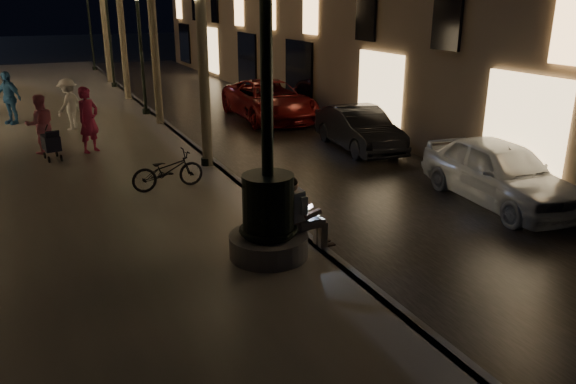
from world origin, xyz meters
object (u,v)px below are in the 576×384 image
stroller (51,143)px  bicycle (168,170)px  seated_man_laptop (300,211)px  pedestrian_blue (9,98)px  fountain_lamppost (268,202)px  car_third (269,100)px  lamp_curb_a (201,52)px  lamp_curb_d (89,20)px  lamp_curb_c (108,26)px  pedestrian_red (89,120)px  lamp_curb_b (140,35)px  pedestrian_white (69,104)px  car_front (500,172)px  pedestrian_pink (41,124)px  car_second (359,128)px

stroller → bicycle: (2.36, -3.90, -0.04)m
seated_man_laptop → pedestrian_blue: pedestrian_blue is taller
fountain_lamppost → seated_man_laptop: (0.61, 0.00, -0.28)m
car_third → bicycle: (-5.82, -7.43, -0.10)m
lamp_curb_a → lamp_curb_d: size_ratio=1.00×
fountain_lamppost → lamp_curb_c: fountain_lamppost is taller
lamp_curb_a → pedestrian_blue: (-4.81, 8.19, -2.09)m
lamp_curb_d → stroller: (-3.78, -21.66, -2.54)m
seated_man_laptop → car_third: seated_man_laptop is taller
fountain_lamppost → pedestrian_red: 9.02m
lamp_curb_b → bicycle: 10.01m
lamp_curb_c → lamp_curb_d: bearing=90.0°
pedestrian_white → pedestrian_blue: size_ratio=0.93×
lamp_curb_b → car_front: bearing=-67.7°
lamp_curb_b → pedestrian_blue: size_ratio=2.54×
lamp_curb_a → seated_man_laptop: bearing=-90.8°
fountain_lamppost → pedestrian_red: fountain_lamppost is taller
lamp_curb_b → pedestrian_red: (-2.67, -5.20, -2.07)m
fountain_lamppost → pedestrian_blue: bearing=106.2°
car_front → seated_man_laptop: bearing=-166.8°
lamp_curb_b → car_front: size_ratio=1.10×
lamp_curb_c → car_front: bearing=-75.6°
lamp_curb_b → car_third: lamp_curb_b is taller
car_front → pedestrian_pink: (-9.40, 8.47, 0.32)m
stroller → pedestrian_white: (0.85, 3.95, 0.39)m
lamp_curb_c → pedestrian_red: size_ratio=2.49×
fountain_lamppost → pedestrian_pink: (-3.27, 9.24, -0.15)m
lamp_curb_c → car_front: (5.43, -21.24, -2.49)m
car_second → fountain_lamppost: bearing=-127.0°
car_third → car_second: bearing=-80.8°
lamp_curb_a → pedestrian_white: 7.27m
stroller → car_third: 8.91m
fountain_lamppost → lamp_curb_d: bearing=88.7°
car_second → pedestrian_pink: 9.53m
lamp_curb_b → lamp_curb_c: bearing=90.0°
seated_man_laptop → pedestrian_blue: bearing=108.4°
fountain_lamppost → lamp_curb_b: bearing=87.1°
lamp_curb_a → pedestrian_red: lamp_curb_a is taller
seated_man_laptop → car_front: 5.58m
seated_man_laptop → pedestrian_pink: 10.02m
seated_man_laptop → lamp_curb_b: size_ratio=0.29×
car_second → pedestrian_white: pedestrian_white is taller
car_front → lamp_curb_b: bearing=117.6°
pedestrian_white → bicycle: bearing=49.0°
car_third → pedestrian_white: size_ratio=3.07×
lamp_curb_c → lamp_curb_d: (0.00, 8.00, 0.00)m
stroller → bicycle: size_ratio=0.57×
car_front → pedestrian_red: (-8.10, 8.04, 0.42)m
lamp_curb_a → bicycle: 3.33m
pedestrian_pink → pedestrian_blue: (-0.84, 4.95, 0.08)m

